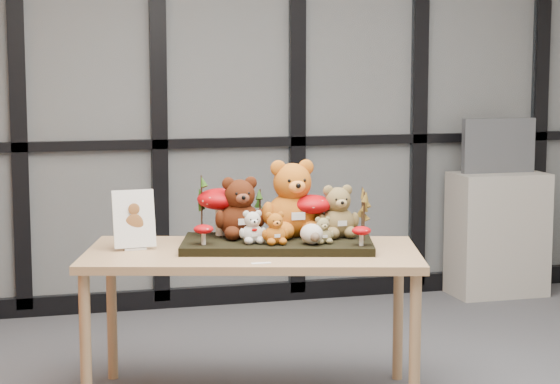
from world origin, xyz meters
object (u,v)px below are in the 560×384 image
object	(u,v)px
display_table	(252,265)
bear_brown_medium	(240,204)
mushroom_front_right	(361,235)
monitor	(499,146)
diorama_tray	(277,244)
bear_white_bow	(252,225)
mushroom_front_left	(204,234)
bear_pooh_yellow	(292,194)
cabinet	(497,234)
bear_tan_back	(338,208)
plush_cream_hedgehog	(312,233)
mushroom_back_right	(312,214)
bear_small_yellow	(275,226)
bear_beige_small	(323,229)
sign_holder	(134,222)
mushroom_back_left	(221,209)

from	to	relation	value
display_table	bear_brown_medium	bearing A→B (deg)	116.60
mushroom_front_right	monitor	bearing A→B (deg)	48.86
diorama_tray	mushroom_front_right	bearing A→B (deg)	-20.10
bear_white_bow	mushroom_front_left	world-z (taller)	bear_white_bow
bear_pooh_yellow	bear_brown_medium	xyz separation A→B (m)	(-0.25, 0.02, -0.04)
cabinet	bear_brown_medium	bearing A→B (deg)	-144.40
mushroom_front_right	diorama_tray	bearing A→B (deg)	144.14
bear_tan_back	bear_white_bow	xyz separation A→B (m)	(-0.42, -0.06, -0.05)
plush_cream_hedgehog	mushroom_back_right	world-z (taller)	mushroom_back_right
bear_pooh_yellow	bear_small_yellow	bearing A→B (deg)	-109.76
diorama_tray	bear_tan_back	size ratio (longest dim) A/B	3.23
bear_tan_back	bear_beige_small	bearing A→B (deg)	-113.49
bear_beige_small	cabinet	size ratio (longest dim) A/B	0.16
bear_small_yellow	mushroom_front_left	xyz separation A→B (m)	(-0.31, 0.07, -0.03)
diorama_tray	bear_small_yellow	xyz separation A→B (m)	(-0.04, -0.10, 0.10)
bear_brown_medium	monitor	bearing A→B (deg)	51.69
mushroom_back_right	sign_holder	bearing A→B (deg)	173.80
bear_brown_medium	sign_holder	xyz separation A→B (m)	(-0.49, 0.03, -0.07)
mushroom_front_left	bear_white_bow	bearing A→B (deg)	-5.35
bear_beige_small	mushroom_back_right	xyz separation A→B (m)	(0.00, 0.18, 0.04)
diorama_tray	sign_holder	xyz separation A→B (m)	(-0.64, 0.14, 0.11)
bear_pooh_yellow	cabinet	world-z (taller)	bear_pooh_yellow
mushroom_front_right	bear_pooh_yellow	bearing A→B (deg)	124.87
display_table	mushroom_back_left	distance (m)	0.33
display_table	diorama_tray	bearing A→B (deg)	26.57
diorama_tray	mushroom_front_right	xyz separation A→B (m)	(0.33, -0.24, 0.07)
bear_pooh_yellow	sign_holder	size ratio (longest dim) A/B	1.45
sign_holder	mushroom_front_left	bearing A→B (deg)	-33.44
display_table	plush_cream_hedgehog	bearing A→B (deg)	-10.42
display_table	bear_pooh_yellow	world-z (taller)	bear_pooh_yellow
bear_small_yellow	mushroom_back_right	bearing A→B (deg)	49.77
diorama_tray	monitor	bearing A→B (deg)	55.72
sign_holder	mushroom_back_left	bearing A→B (deg)	4.22
display_table	bear_white_bow	bearing A→B (deg)	-86.37
bear_pooh_yellow	mushroom_back_left	world-z (taller)	bear_pooh_yellow
mushroom_front_left	sign_holder	bearing A→B (deg)	150.69
mushroom_back_right	bear_tan_back	bearing A→B (deg)	-18.57
bear_small_yellow	bear_beige_small	world-z (taller)	bear_small_yellow
bear_brown_medium	plush_cream_hedgehog	xyz separation A→B (m)	(0.27, -0.26, -0.11)
bear_small_yellow	mushroom_back_left	size ratio (longest dim) A/B	0.66
bear_beige_small	plush_cream_hedgehog	size ratio (longest dim) A/B	1.30
bear_small_yellow	mushroom_back_left	distance (m)	0.35
plush_cream_hedgehog	mushroom_front_right	size ratio (longest dim) A/B	1.07
diorama_tray	sign_holder	world-z (taller)	sign_holder
bear_pooh_yellow	mushroom_back_right	xyz separation A→B (m)	(0.08, -0.04, -0.09)
diorama_tray	bear_white_bow	world-z (taller)	bear_white_bow
bear_pooh_yellow	bear_brown_medium	bearing A→B (deg)	-169.35
display_table	monitor	xyz separation A→B (m)	(2.10, 1.68, 0.36)
display_table	mushroom_front_right	bearing A→B (deg)	-9.41
mushroom_front_left	bear_beige_small	bearing A→B (deg)	-11.81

